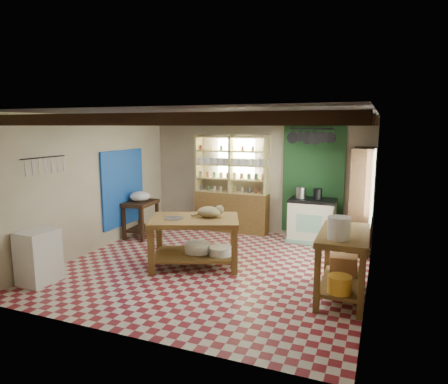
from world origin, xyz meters
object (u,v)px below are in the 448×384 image
at_px(white_cabinet, 38,257).
at_px(work_table, 195,242).
at_px(prep_table, 141,219).
at_px(right_counter, 343,265).
at_px(stove, 312,220).
at_px(cat, 209,212).

bearing_deg(white_cabinet, work_table, 42.26).
bearing_deg(prep_table, right_counter, -23.69).
xyz_separation_m(work_table, prep_table, (-1.88, 1.19, -0.03)).
distance_m(work_table, stove, 2.76).
bearing_deg(right_counter, cat, 165.46).
height_order(stove, white_cabinet, stove).
relative_size(work_table, cat, 3.59).
relative_size(prep_table, right_counter, 0.60).
bearing_deg(stove, cat, -123.62).
xyz_separation_m(stove, cat, (-1.42, -2.08, 0.48)).
height_order(stove, right_counter, right_counter).
bearing_deg(white_cabinet, cat, 41.67).
distance_m(white_cabinet, cat, 2.77).
distance_m(work_table, white_cabinet, 2.47).
distance_m(right_counter, cat, 2.39).
distance_m(stove, white_cabinet, 5.19).
height_order(stove, prep_table, stove).
relative_size(stove, prep_table, 1.18).
bearing_deg(white_cabinet, right_counter, 17.61).
relative_size(prep_table, white_cabinet, 0.96).
xyz_separation_m(work_table, right_counter, (2.50, -0.39, 0.05)).
bearing_deg(right_counter, prep_table, 158.73).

